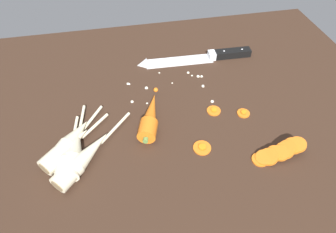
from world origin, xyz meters
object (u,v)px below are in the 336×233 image
at_px(parsnip_front, 74,150).
at_px(parsnip_outer, 69,155).
at_px(parsnip_back, 73,139).
at_px(chefs_knife, 193,58).
at_px(carrot_slice_stack, 279,152).
at_px(carrot_slice_stray_far, 202,147).
at_px(carrot_slice_stray_mid, 214,110).
at_px(whole_carrot, 150,117).
at_px(parsnip_mid_left, 84,158).
at_px(carrot_slice_stray_near, 243,113).
at_px(parsnip_mid_right, 67,148).

bearing_deg(parsnip_front, parsnip_outer, -139.68).
bearing_deg(parsnip_back, parsnip_front, -83.03).
height_order(chefs_knife, carrot_slice_stack, carrot_slice_stack).
height_order(parsnip_back, carrot_slice_stray_far, parsnip_back).
distance_m(carrot_slice_stack, carrot_slice_stray_mid, 0.18).
bearing_deg(parsnip_outer, carrot_slice_stray_mid, 13.01).
height_order(whole_carrot, parsnip_mid_left, whole_carrot).
xyz_separation_m(parsnip_outer, carrot_slice_stray_mid, (0.35, 0.08, -0.02)).
distance_m(parsnip_back, carrot_slice_stray_far, 0.29).
xyz_separation_m(carrot_slice_stray_near, carrot_slice_stray_mid, (-0.07, 0.02, -0.00)).
distance_m(chefs_knife, whole_carrot, 0.28).
bearing_deg(parsnip_outer, carrot_slice_stack, -9.83).
relative_size(parsnip_mid_left, carrot_slice_stray_near, 6.11).
relative_size(parsnip_back, carrot_slice_stack, 1.31).
distance_m(chefs_knife, parsnip_front, 0.44).
height_order(chefs_knife, parsnip_mid_right, parsnip_mid_right).
bearing_deg(carrot_slice_stray_mid, parsnip_mid_left, -163.19).
relative_size(chefs_knife, parsnip_back, 2.19).
height_order(parsnip_mid_left, carrot_slice_stray_far, parsnip_mid_left).
relative_size(parsnip_mid_left, carrot_slice_stray_mid, 5.54).
bearing_deg(carrot_slice_stack, carrot_slice_stray_mid, 121.53).
distance_m(parsnip_mid_left, carrot_slice_stray_far, 0.25).
distance_m(carrot_slice_stray_mid, carrot_slice_stray_far, 0.12).
height_order(parsnip_mid_left, carrot_slice_stack, parsnip_mid_left).
bearing_deg(parsnip_back, parsnip_mid_left, -67.10).
bearing_deg(parsnip_mid_left, carrot_slice_stray_mid, 16.81).
xyz_separation_m(whole_carrot, parsnip_front, (-0.17, -0.06, -0.00)).
relative_size(parsnip_mid_left, carrot_slice_stack, 1.58).
bearing_deg(carrot_slice_stray_far, whole_carrot, 135.81).
relative_size(whole_carrot, parsnip_back, 1.08).
bearing_deg(parsnip_outer, carrot_slice_stray_far, -5.07).
xyz_separation_m(parsnip_front, parsnip_mid_right, (-0.02, 0.01, 0.00)).
xyz_separation_m(chefs_knife, parsnip_back, (-0.34, -0.26, 0.01)).
relative_size(whole_carrot, carrot_slice_stray_mid, 4.96).
bearing_deg(carrot_slice_stray_mid, carrot_slice_stray_far, -119.85).
xyz_separation_m(chefs_knife, carrot_slice_stack, (0.09, -0.38, 0.01)).
height_order(whole_carrot, carrot_slice_stray_near, whole_carrot).
bearing_deg(parsnip_outer, whole_carrot, 21.33).
distance_m(parsnip_outer, carrot_slice_stray_mid, 0.36).
distance_m(chefs_knife, carrot_slice_stack, 0.39).
xyz_separation_m(parsnip_front, carrot_slice_stray_near, (0.40, 0.05, -0.02)).
distance_m(whole_carrot, parsnip_mid_left, 0.18).
relative_size(chefs_knife, carrot_slice_stray_far, 8.67).
bearing_deg(parsnip_back, carrot_slice_stray_near, 2.26).
xyz_separation_m(parsnip_back, parsnip_outer, (-0.01, -0.04, 0.00)).
bearing_deg(parsnip_outer, chefs_knife, 40.51).
xyz_separation_m(parsnip_front, parsnip_back, (-0.00, 0.03, 0.00)).
distance_m(parsnip_front, parsnip_mid_right, 0.02).
bearing_deg(chefs_knife, parsnip_mid_left, -135.39).
bearing_deg(parsnip_front, parsnip_mid_left, -51.43).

